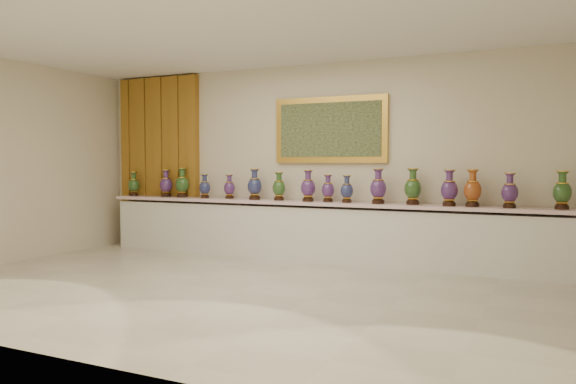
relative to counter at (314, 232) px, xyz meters
name	(u,v)px	position (x,y,z in m)	size (l,w,h in m)	color
ground	(238,291)	(0.00, -2.27, -0.44)	(8.00, 8.00, 0.00)	beige
room	(184,157)	(-2.52, 0.17, 1.14)	(8.00, 8.00, 8.00)	beige
counter	(314,232)	(0.00, 0.00, 0.00)	(7.28, 0.48, 0.90)	white
vase_0	(134,185)	(-3.44, -0.03, 0.65)	(0.26, 0.26, 0.43)	black
vase_1	(166,185)	(-2.76, 0.00, 0.67)	(0.26, 0.26, 0.46)	black
vase_2	(182,184)	(-2.43, 0.01, 0.69)	(0.29, 0.29, 0.50)	black
vase_3	(205,187)	(-1.95, -0.03, 0.64)	(0.23, 0.23, 0.40)	black
vase_4	(229,188)	(-1.49, 0.00, 0.64)	(0.19, 0.19, 0.39)	black
vase_5	(255,186)	(-1.01, -0.03, 0.68)	(0.30, 0.30, 0.49)	black
vase_6	(279,188)	(-0.58, -0.02, 0.66)	(0.22, 0.22, 0.44)	black
vase_7	(308,187)	(-0.08, -0.05, 0.68)	(0.28, 0.28, 0.48)	black
vase_8	(328,190)	(0.22, 0.00, 0.65)	(0.24, 0.24, 0.41)	black
vase_9	(347,190)	(0.53, -0.04, 0.64)	(0.23, 0.23, 0.40)	black
vase_10	(378,188)	(1.01, -0.05, 0.69)	(0.30, 0.30, 0.50)	black
vase_11	(413,188)	(1.49, 0.00, 0.69)	(0.30, 0.30, 0.51)	black
vase_12	(449,190)	(2.00, -0.05, 0.68)	(0.30, 0.30, 0.49)	black
vase_13	(473,190)	(2.30, -0.04, 0.69)	(0.30, 0.30, 0.50)	black
vase_14	(510,192)	(2.76, -0.05, 0.67)	(0.28, 0.28, 0.46)	black
vase_15	(562,192)	(3.37, 0.01, 0.68)	(0.28, 0.28, 0.48)	black
label_card	(227,199)	(-1.46, -0.14, 0.47)	(0.10, 0.06, 0.00)	white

